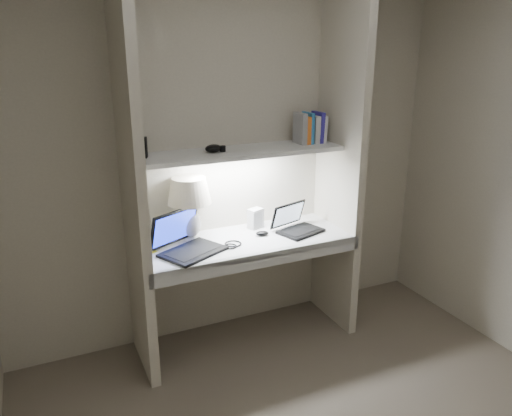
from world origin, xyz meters
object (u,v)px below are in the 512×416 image
laptop_netbook (296,225)px  book_row (310,128)px  laptop_main (186,242)px  table_lamp (189,198)px  speaker (256,218)px

laptop_netbook → book_row: book_row is taller
laptop_main → laptop_netbook: bearing=-25.1°
table_lamp → laptop_main: bearing=-115.9°
laptop_netbook → speaker: 0.29m
speaker → book_row: bearing=-28.0°
table_lamp → laptop_main: size_ratio=0.87×
speaker → book_row: 0.74m
speaker → table_lamp: bearing=158.2°
laptop_main → book_row: bearing=-17.7°
laptop_netbook → book_row: (0.16, 0.13, 0.65)m
laptop_netbook → speaker: bearing=126.3°
speaker → book_row: size_ratio=0.67×
table_lamp → laptop_netbook: 0.78m
laptop_main → book_row: 1.18m
laptop_netbook → speaker: (-0.24, 0.17, 0.03)m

